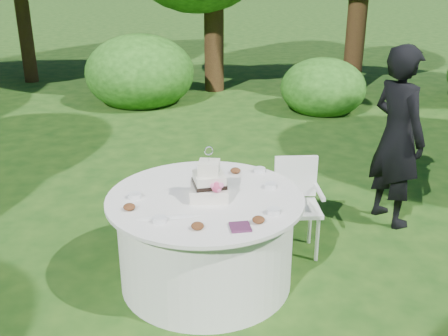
{
  "coord_description": "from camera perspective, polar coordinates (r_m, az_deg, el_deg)",
  "views": [
    {
      "loc": [
        -0.44,
        -3.72,
        2.49
      ],
      "look_at": [
        0.15,
        0.0,
        1.0
      ],
      "focal_mm": 42.0,
      "sensor_mm": 36.0,
      "label": 1
    }
  ],
  "objects": [
    {
      "name": "table",
      "position": [
        4.29,
        -2.0,
        -7.72
      ],
      "size": [
        1.56,
        1.56,
        0.77
      ],
      "color": "white",
      "rests_on": "ground"
    },
    {
      "name": "guest",
      "position": [
        5.37,
        18.35,
        3.23
      ],
      "size": [
        0.59,
        0.75,
        1.79
      ],
      "primitive_type": "imported",
      "rotation": [
        0.0,
        0.0,
        1.84
      ],
      "color": "black",
      "rests_on": "ground"
    },
    {
      "name": "ground",
      "position": [
        4.5,
        -1.93,
        -12.04
      ],
      "size": [
        80.0,
        80.0,
        0.0
      ],
      "primitive_type": "plane",
      "color": "#163E11",
      "rests_on": "ground"
    },
    {
      "name": "petal_cups",
      "position": [
        3.94,
        -1.98,
        -3.91
      ],
      "size": [
        1.0,
        1.05,
        0.05
      ],
      "color": "#562D16",
      "rests_on": "table"
    },
    {
      "name": "napkins",
      "position": [
        3.64,
        1.77,
        -6.43
      ],
      "size": [
        0.14,
        0.14,
        0.02
      ],
      "primitive_type": "cube",
      "color": "#4C2040",
      "rests_on": "table"
    },
    {
      "name": "feather_plume",
      "position": [
        3.79,
        -6.03,
        -5.4
      ],
      "size": [
        0.48,
        0.07,
        0.01
      ],
      "primitive_type": "ellipsoid",
      "color": "white",
      "rests_on": "table"
    },
    {
      "name": "chair",
      "position": [
        4.75,
        7.92,
        -3.21
      ],
      "size": [
        0.43,
        0.42,
        0.87
      ],
      "color": "white",
      "rests_on": "ground"
    },
    {
      "name": "votives",
      "position": [
        4.09,
        -0.28,
        -2.97
      ],
      "size": [
        1.19,
        0.91,
        0.04
      ],
      "color": "white",
      "rests_on": "table"
    },
    {
      "name": "cake",
      "position": [
        4.06,
        -1.61,
        -1.74
      ],
      "size": [
        0.33,
        0.34,
        0.42
      ],
      "color": "silver",
      "rests_on": "table"
    }
  ]
}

